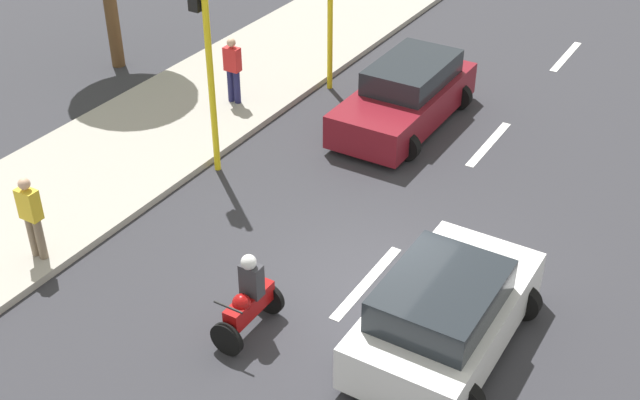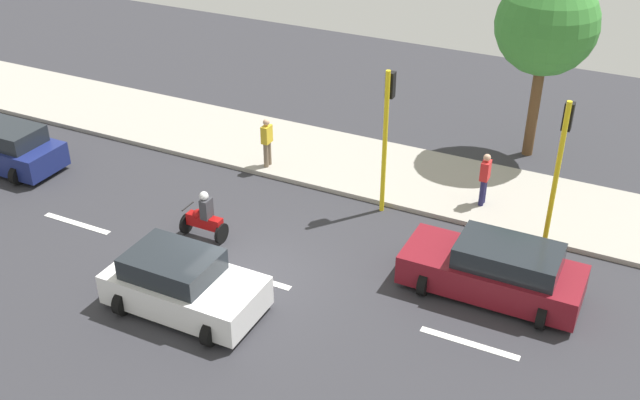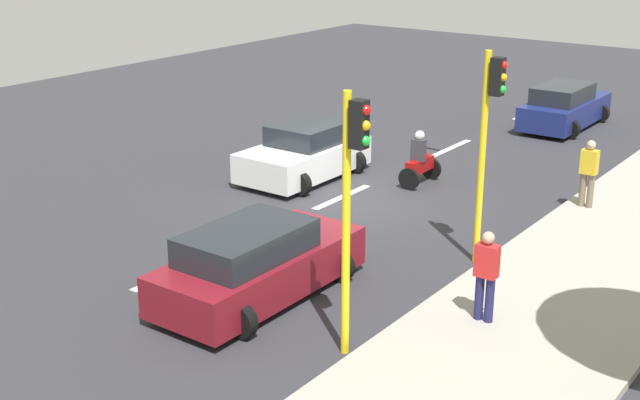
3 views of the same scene
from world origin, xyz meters
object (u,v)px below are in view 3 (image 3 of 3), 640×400
at_px(pedestrian_by_tree, 588,171).
at_px(traffic_light_midblock, 351,189).
at_px(car_dark_blue, 564,107).
at_px(car_maroon, 257,264).
at_px(car_white, 305,153).
at_px(traffic_light_corner, 488,129).
at_px(motorcycle, 420,162).
at_px(pedestrian_near_signal, 486,273).

relative_size(pedestrian_by_tree, traffic_light_midblock, 0.38).
relative_size(car_dark_blue, car_maroon, 0.96).
relative_size(car_white, traffic_light_corner, 0.87).
bearing_deg(traffic_light_midblock, traffic_light_corner, 90.00).
bearing_deg(traffic_light_corner, motorcycle, 133.53).
bearing_deg(motorcycle, traffic_light_corner, -46.47).
relative_size(car_maroon, pedestrian_near_signal, 2.69).
distance_m(car_maroon, pedestrian_by_tree, 9.21).
bearing_deg(car_maroon, car_dark_blue, 91.24).
height_order(car_maroon, pedestrian_near_signal, pedestrian_near_signal).
bearing_deg(car_white, traffic_light_midblock, -48.47).
bearing_deg(car_maroon, car_white, 120.58).
relative_size(car_dark_blue, motorcycle, 2.84).
bearing_deg(traffic_light_corner, pedestrian_by_tree, 81.40).
height_order(car_dark_blue, pedestrian_by_tree, pedestrian_by_tree).
distance_m(pedestrian_near_signal, pedestrian_by_tree, 7.16).
height_order(traffic_light_corner, traffic_light_midblock, same).
distance_m(car_maroon, pedestrian_near_signal, 4.32).
bearing_deg(traffic_light_midblock, car_maroon, 164.10).
height_order(motorcycle, pedestrian_near_signal, pedestrian_near_signal).
xyz_separation_m(pedestrian_near_signal, traffic_light_midblock, (-1.39, -2.21, 1.87)).
distance_m(pedestrian_by_tree, traffic_light_corner, 4.86).
xyz_separation_m(car_white, traffic_light_midblock, (6.68, -7.54, 2.22)).
relative_size(car_maroon, traffic_light_midblock, 1.01).
distance_m(car_maroon, traffic_light_corner, 5.40).
distance_m(motorcycle, pedestrian_by_tree, 4.49).
relative_size(car_dark_blue, pedestrian_near_signal, 2.57).
xyz_separation_m(car_maroon, traffic_light_corner, (2.67, 4.14, 2.22)).
xyz_separation_m(car_dark_blue, traffic_light_corner, (3.03, -12.53, 2.22)).
xyz_separation_m(car_white, motorcycle, (2.91, 1.33, -0.07)).
bearing_deg(pedestrian_near_signal, motorcycle, 127.76).
xyz_separation_m(motorcycle, pedestrian_by_tree, (4.44, 0.47, 0.42)).
xyz_separation_m(pedestrian_by_tree, traffic_light_midblock, (-0.67, -9.34, 1.87)).
xyz_separation_m(traffic_light_corner, traffic_light_midblock, (0.00, -4.90, 0.00)).
bearing_deg(pedestrian_by_tree, pedestrian_near_signal, -84.27).
bearing_deg(motorcycle, car_maroon, -82.28).
bearing_deg(car_white, car_maroon, -59.42).
bearing_deg(traffic_light_corner, pedestrian_near_signal, -62.73).
relative_size(car_white, car_maroon, 0.86).
bearing_deg(traffic_light_corner, car_white, 158.41).
bearing_deg(traffic_light_midblock, pedestrian_by_tree, 85.89).
bearing_deg(car_dark_blue, motorcycle, -94.92).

